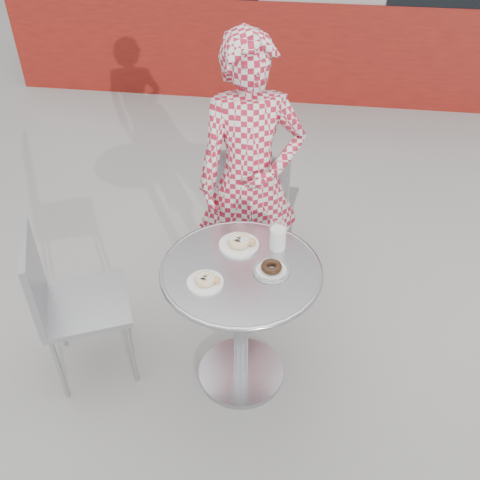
# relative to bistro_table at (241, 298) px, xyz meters

# --- Properties ---
(ground) EXTENTS (60.00, 60.00, 0.00)m
(ground) POSITION_rel_bistro_table_xyz_m (0.05, 0.00, -0.57)
(ground) COLOR #A3A09B
(ground) RESTS_ON ground
(bistro_table) EXTENTS (0.75, 0.75, 0.76)m
(bistro_table) POSITION_rel_bistro_table_xyz_m (0.00, 0.00, 0.00)
(bistro_table) COLOR silver
(bistro_table) RESTS_ON ground
(chair_far) EXTENTS (0.48, 0.49, 0.92)m
(chair_far) POSITION_rel_bistro_table_xyz_m (-0.03, 0.94, -0.29)
(chair_far) COLOR #9EA1A6
(chair_far) RESTS_ON ground
(chair_left) EXTENTS (0.56, 0.56, 0.88)m
(chair_left) POSITION_rel_bistro_table_xyz_m (-0.79, -0.04, -0.30)
(chair_left) COLOR #9EA1A6
(chair_left) RESTS_ON ground
(seated_person) EXTENTS (0.67, 0.52, 1.61)m
(seated_person) POSITION_rel_bistro_table_xyz_m (-0.05, 0.68, 0.23)
(seated_person) COLOR #A81930
(seated_person) RESTS_ON ground
(plate_far) EXTENTS (0.19, 0.19, 0.05)m
(plate_far) POSITION_rel_bistro_table_xyz_m (-0.03, 0.16, 0.20)
(plate_far) COLOR white
(plate_far) RESTS_ON bistro_table
(plate_near) EXTENTS (0.16, 0.16, 0.04)m
(plate_near) POSITION_rel_bistro_table_xyz_m (-0.14, -0.12, 0.20)
(plate_near) COLOR white
(plate_near) RESTS_ON bistro_table
(plate_checker) EXTENTS (0.17, 0.17, 0.04)m
(plate_checker) POSITION_rel_bistro_table_xyz_m (0.14, 0.00, 0.20)
(plate_checker) COLOR white
(plate_checker) RESTS_ON bistro_table
(milk_cup) EXTENTS (0.08, 0.08, 0.13)m
(milk_cup) POSITION_rel_bistro_table_xyz_m (0.15, 0.17, 0.25)
(milk_cup) COLOR white
(milk_cup) RESTS_ON bistro_table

